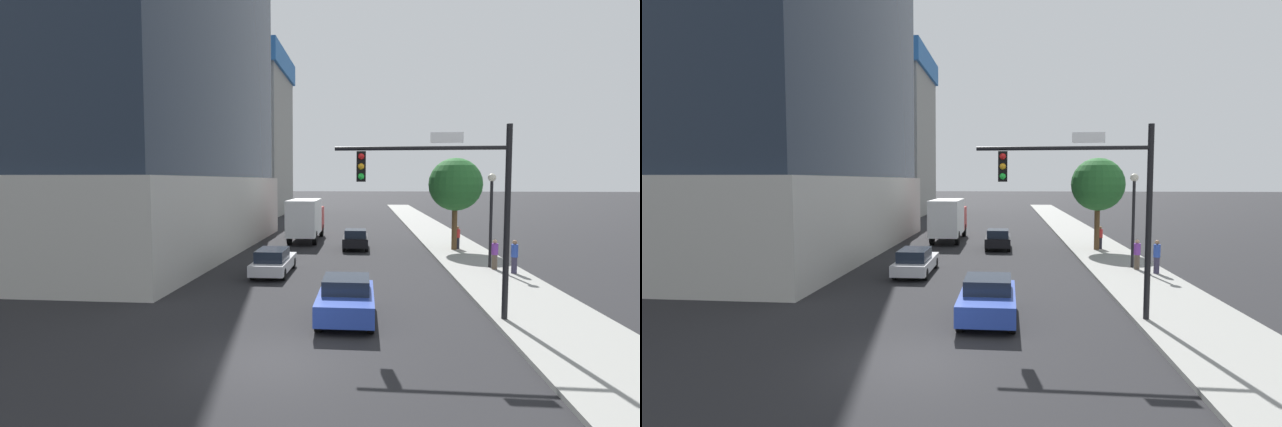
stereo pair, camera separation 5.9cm
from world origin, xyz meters
TOP-DOWN VIEW (x-y plane):
  - ground_plane at (0.00, 0.00)m, footprint 400.00×400.00m
  - sidewalk at (8.96, 20.00)m, footprint 4.07×120.00m
  - construction_building at (-15.20, 54.42)m, footprint 13.03×25.36m
  - traffic_light_pole at (5.27, 4.05)m, footprint 5.98×0.48m
  - street_lamp at (9.38, 13.85)m, footprint 0.44×0.44m
  - street_tree at (8.67, 20.38)m, footprint 3.63×3.63m
  - car_blue at (1.86, 3.98)m, footprint 1.94×4.12m
  - car_black at (1.86, 20.91)m, footprint 1.77×4.00m
  - car_silver at (-2.24, 11.56)m, footprint 1.74×4.65m
  - box_truck at (-2.24, 25.02)m, footprint 2.25×7.97m
  - pedestrian_red_shirt at (8.98, 20.77)m, footprint 0.34×0.34m
  - pedestrian_purple_shirt at (9.47, 13.26)m, footprint 0.34×0.34m
  - pedestrian_blue_shirt at (10.17, 12.23)m, footprint 0.34×0.34m

SIDE VIEW (x-z plane):
  - ground_plane at x=0.00m, z-range 0.00..0.00m
  - sidewalk at x=8.96m, z-range 0.00..0.15m
  - car_silver at x=-2.24m, z-range -0.01..1.37m
  - car_black at x=1.86m, z-range -0.01..1.47m
  - car_blue at x=1.86m, z-range 0.00..1.50m
  - pedestrian_red_shirt at x=8.98m, z-range 0.16..1.75m
  - pedestrian_purple_shirt at x=9.47m, z-range 0.16..1.78m
  - pedestrian_blue_shirt at x=10.17m, z-range 0.17..1.89m
  - box_truck at x=-2.24m, z-range 0.19..3.60m
  - street_lamp at x=9.38m, z-range 1.00..6.15m
  - traffic_light_pole at x=5.27m, z-range 1.30..7.96m
  - street_tree at x=8.67m, z-range 1.47..7.79m
  - construction_building at x=-15.20m, z-range -3.15..28.82m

